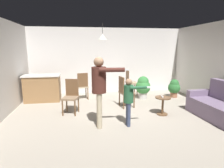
# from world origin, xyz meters

# --- Properties ---
(ground) EXTENTS (7.68, 7.68, 0.00)m
(ground) POSITION_xyz_m (0.00, 0.00, 0.00)
(ground) COLOR #9E9384
(wall_back) EXTENTS (6.40, 0.10, 2.70)m
(wall_back) POSITION_xyz_m (0.00, 3.20, 1.35)
(wall_back) COLOR silver
(wall_back) RESTS_ON ground
(couch_floral) EXTENTS (0.93, 1.84, 1.00)m
(couch_floral) POSITION_xyz_m (2.64, -0.46, 0.33)
(couch_floral) COLOR slate
(couch_floral) RESTS_ON ground
(kitchen_counter) EXTENTS (1.26, 0.66, 0.95)m
(kitchen_counter) POSITION_xyz_m (-2.45, 2.10, 0.48)
(kitchen_counter) COLOR olive
(kitchen_counter) RESTS_ON ground
(side_table_by_couch) EXTENTS (0.44, 0.44, 0.52)m
(side_table_by_couch) POSITION_xyz_m (1.22, 0.11, 0.33)
(side_table_by_couch) COLOR brown
(side_table_by_couch) RESTS_ON ground
(person_adult) EXTENTS (0.83, 0.52, 1.70)m
(person_adult) POSITION_xyz_m (-0.63, -0.45, 1.05)
(person_adult) COLOR tan
(person_adult) RESTS_ON ground
(person_child) EXTENTS (0.61, 0.35, 1.18)m
(person_child) POSITION_xyz_m (0.07, -0.49, 0.74)
(person_child) COLOR #384260
(person_child) RESTS_ON ground
(dining_chair_by_counter) EXTENTS (0.49, 0.49, 1.00)m
(dining_chair_by_counter) POSITION_xyz_m (-1.05, 2.10, 0.55)
(dining_chair_by_counter) COLOR brown
(dining_chair_by_counter) RESTS_ON ground
(dining_chair_near_wall) EXTENTS (0.51, 0.51, 1.00)m
(dining_chair_near_wall) POSITION_xyz_m (-1.37, 0.66, 0.55)
(dining_chair_near_wall) COLOR brown
(dining_chair_near_wall) RESTS_ON ground
(dining_chair_centre_back) EXTENTS (0.49, 0.49, 1.00)m
(dining_chair_centre_back) POSITION_xyz_m (0.29, 0.96, 0.55)
(dining_chair_centre_back) COLOR brown
(dining_chair_centre_back) RESTS_ON ground
(dining_chair_spare) EXTENTS (0.42, 0.42, 1.00)m
(dining_chair_spare) POSITION_xyz_m (0.87, 2.54, 0.55)
(dining_chair_spare) COLOR brown
(dining_chair_spare) RESTS_ON ground
(potted_plant_corner) EXTENTS (0.55, 0.55, 0.85)m
(potted_plant_corner) POSITION_xyz_m (1.20, 1.87, 0.47)
(potted_plant_corner) COLOR #B7B2AD
(potted_plant_corner) RESTS_ON ground
(potted_plant_by_wall) EXTENTS (0.46, 0.46, 0.70)m
(potted_plant_by_wall) POSITION_xyz_m (2.46, 1.88, 0.39)
(potted_plant_by_wall) COLOR brown
(potted_plant_by_wall) RESTS_ON ground
(spare_remote_on_table) EXTENTS (0.05, 0.13, 0.04)m
(spare_remote_on_table) POSITION_xyz_m (1.19, 0.11, 0.54)
(spare_remote_on_table) COLOR white
(spare_remote_on_table) RESTS_ON side_table_by_couch
(ceiling_light_pendant) EXTENTS (0.32, 0.32, 0.55)m
(ceiling_light_pendant) POSITION_xyz_m (-0.33, 1.67, 2.25)
(ceiling_light_pendant) COLOR silver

